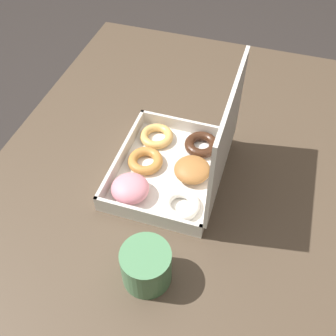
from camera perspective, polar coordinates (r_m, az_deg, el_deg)
The scene contains 4 objects.
ground_plane at distance 1.58m, azimuth 0.41°, elevation -18.28°, with size 8.00×8.00×0.00m, color #2D2826.
dining_table at distance 1.02m, azimuth 0.60°, elevation -4.16°, with size 1.20×0.87×0.74m.
donut_box at distance 0.89m, azimuth 1.47°, elevation 0.70°, with size 0.30×0.25×0.28m.
coffee_mug at distance 0.75m, azimuth -3.18°, elevation -13.95°, with size 0.10×0.10×0.09m.
Camera 1 is at (0.58, 0.17, 1.46)m, focal length 42.00 mm.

